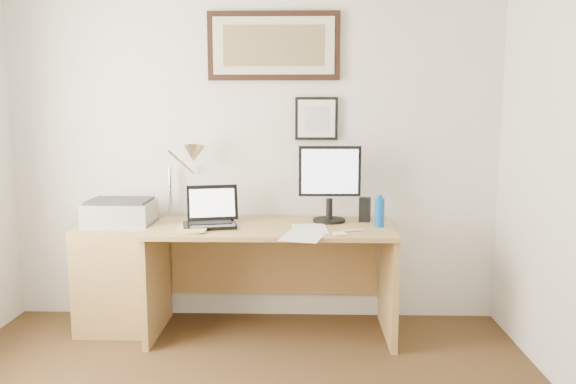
{
  "coord_description": "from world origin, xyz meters",
  "views": [
    {
      "loc": [
        0.36,
        -2.01,
        1.51
      ],
      "look_at": [
        0.26,
        1.43,
        1.01
      ],
      "focal_mm": 35.0,
      "sensor_mm": 36.0,
      "label": 1
    }
  ],
  "objects_px": {
    "printer": "(120,213)",
    "side_cabinet": "(117,278)",
    "lcd_monitor": "(330,180)",
    "book": "(178,228)",
    "laptop": "(211,217)",
    "water_bottle": "(379,212)",
    "desk": "(272,257)"
  },
  "relations": [
    {
      "from": "laptop",
      "to": "lcd_monitor",
      "type": "bearing_deg",
      "value": 10.38
    },
    {
      "from": "book",
      "to": "printer",
      "type": "bearing_deg",
      "value": 152.75
    },
    {
      "from": "side_cabinet",
      "to": "lcd_monitor",
      "type": "distance_m",
      "value": 1.61
    },
    {
      "from": "water_bottle",
      "to": "printer",
      "type": "bearing_deg",
      "value": 177.08
    },
    {
      "from": "side_cabinet",
      "to": "desk",
      "type": "bearing_deg",
      "value": 1.89
    },
    {
      "from": "book",
      "to": "desk",
      "type": "xyz_separation_m",
      "value": [
        0.59,
        0.23,
        -0.25
      ]
    },
    {
      "from": "side_cabinet",
      "to": "water_bottle",
      "type": "distance_m",
      "value": 1.84
    },
    {
      "from": "water_bottle",
      "to": "desk",
      "type": "distance_m",
      "value": 0.79
    },
    {
      "from": "side_cabinet",
      "to": "book",
      "type": "relative_size",
      "value": 2.8
    },
    {
      "from": "water_bottle",
      "to": "desk",
      "type": "xyz_separation_m",
      "value": [
        -0.71,
        0.09,
        -0.33
      ]
    },
    {
      "from": "book",
      "to": "printer",
      "type": "height_order",
      "value": "printer"
    },
    {
      "from": "water_bottle",
      "to": "printer",
      "type": "distance_m",
      "value": 1.75
    },
    {
      "from": "printer",
      "to": "lcd_monitor",
      "type": "bearing_deg",
      "value": 2.24
    },
    {
      "from": "laptop",
      "to": "printer",
      "type": "bearing_deg",
      "value": 171.98
    },
    {
      "from": "side_cabinet",
      "to": "water_bottle",
      "type": "height_order",
      "value": "water_bottle"
    },
    {
      "from": "laptop",
      "to": "lcd_monitor",
      "type": "xyz_separation_m",
      "value": [
        0.79,
        0.14,
        0.23
      ]
    },
    {
      "from": "side_cabinet",
      "to": "lcd_monitor",
      "type": "relative_size",
      "value": 1.4
    },
    {
      "from": "book",
      "to": "desk",
      "type": "height_order",
      "value": "book"
    },
    {
      "from": "side_cabinet",
      "to": "water_bottle",
      "type": "relative_size",
      "value": 3.88
    },
    {
      "from": "side_cabinet",
      "to": "lcd_monitor",
      "type": "xyz_separation_m",
      "value": [
        1.46,
        0.09,
        0.68
      ]
    },
    {
      "from": "book",
      "to": "laptop",
      "type": "height_order",
      "value": "laptop"
    },
    {
      "from": "water_bottle",
      "to": "lcd_monitor",
      "type": "distance_m",
      "value": 0.4
    },
    {
      "from": "water_bottle",
      "to": "lcd_monitor",
      "type": "relative_size",
      "value": 0.36
    },
    {
      "from": "printer",
      "to": "side_cabinet",
      "type": "bearing_deg",
      "value": -137.39
    },
    {
      "from": "desk",
      "to": "printer",
      "type": "bearing_deg",
      "value": -179.74
    },
    {
      "from": "laptop",
      "to": "printer",
      "type": "xyz_separation_m",
      "value": [
        -0.63,
        0.09,
        0.01
      ]
    },
    {
      "from": "book",
      "to": "printer",
      "type": "relative_size",
      "value": 0.59
    },
    {
      "from": "laptop",
      "to": "lcd_monitor",
      "type": "distance_m",
      "value": 0.84
    },
    {
      "from": "lcd_monitor",
      "to": "book",
      "type": "bearing_deg",
      "value": -163.75
    },
    {
      "from": "water_bottle",
      "to": "printer",
      "type": "xyz_separation_m",
      "value": [
        -1.75,
        0.09,
        -0.03
      ]
    },
    {
      "from": "book",
      "to": "side_cabinet",
      "type": "bearing_deg",
      "value": 157.43
    },
    {
      "from": "laptop",
      "to": "printer",
      "type": "relative_size",
      "value": 0.88
    }
  ]
}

